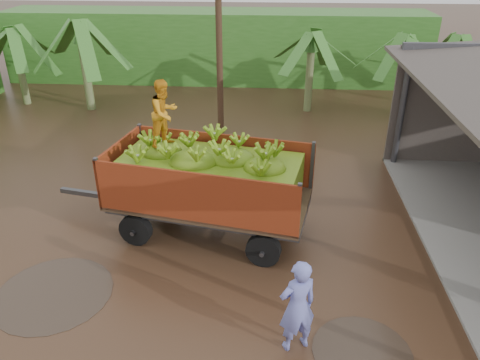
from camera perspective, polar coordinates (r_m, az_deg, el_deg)
name	(u,v)px	position (r m, az deg, el deg)	size (l,w,h in m)	color
ground	(226,257)	(11.66, -1.75, -9.34)	(100.00, 100.00, 0.00)	black
hedge_north	(216,46)	(25.97, -2.94, 16.00)	(22.00, 3.00, 3.60)	#2D661E
banana_trailer	(209,180)	(11.86, -3.83, -0.06)	(7.07, 3.36, 3.99)	#B03919
man_blue	(297,306)	(8.91, 7.01, -15.01)	(0.73, 0.48, 2.00)	#6E74C9
utility_pole	(219,19)	(17.78, -2.61, 19.03)	(1.20, 0.24, 8.62)	#47301E
banana_plants	(58,101)	(17.84, -21.26, 8.98)	(24.16, 20.42, 4.45)	#2D661E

